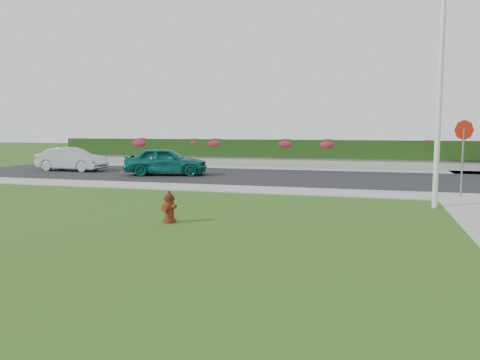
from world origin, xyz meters
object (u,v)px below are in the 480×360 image
(fire_hydrant, at_px, (169,208))
(sedan_teal, at_px, (166,161))
(utility_pole, at_px, (439,105))
(stop_sign, at_px, (464,139))
(sedan_silver, at_px, (72,159))

(fire_hydrant, distance_m, sedan_teal, 12.13)
(utility_pole, bearing_deg, fire_hydrant, -147.90)
(utility_pole, xyz_separation_m, stop_sign, (1.18, 2.73, -1.07))
(sedan_silver, bearing_deg, sedan_teal, -95.55)
(fire_hydrant, xyz_separation_m, stop_sign, (7.97, 6.99, 1.64))
(sedan_teal, bearing_deg, sedan_silver, 68.04)
(sedan_silver, relative_size, stop_sign, 1.45)
(fire_hydrant, xyz_separation_m, sedan_teal, (-5.15, 10.97, 0.36))
(fire_hydrant, distance_m, sedan_silver, 16.29)
(sedan_teal, height_order, stop_sign, stop_sign)
(sedan_silver, xyz_separation_m, stop_sign, (19.25, -4.75, 1.34))
(sedan_teal, height_order, sedan_silver, sedan_teal)
(sedan_silver, bearing_deg, utility_pole, -110.82)
(sedan_teal, bearing_deg, stop_sign, -121.61)
(fire_hydrant, distance_m, utility_pole, 8.47)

